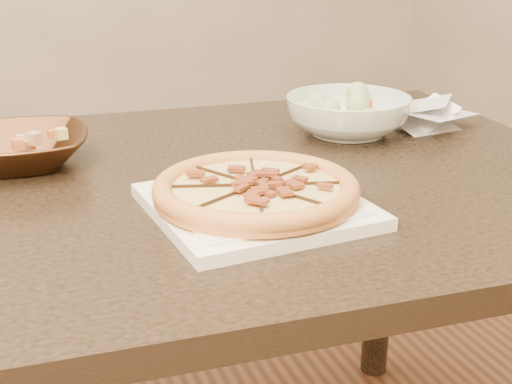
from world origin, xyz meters
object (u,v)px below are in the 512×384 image
Objects in this scene: pizza at (256,189)px; salad_bowl at (348,115)px; dining_table at (166,237)px; plate at (256,205)px; bronze_bowl at (17,150)px.

pizza is 1.21× the size of salad_bowl.
dining_table is 0.24m from pizza.
pizza is at bearing 122.61° from plate.
bronze_bowl is (-0.21, 0.15, 0.13)m from dining_table.
salad_bowl is at bearing 19.02° from dining_table.
salad_bowl is at bearing 45.73° from plate.
bronze_bowl is (-0.30, 0.33, -0.01)m from pizza.
dining_table is 0.44m from salad_bowl.
pizza is 0.45m from bronze_bowl.
pizza is 1.23× the size of bronze_bowl.
plate reaches higher than dining_table.
salad_bowl is (0.31, 0.31, 0.03)m from plate.
dining_table is 4.94× the size of plate.
bronze_bowl reaches higher than pizza.
pizza is at bearing -134.27° from salad_bowl.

